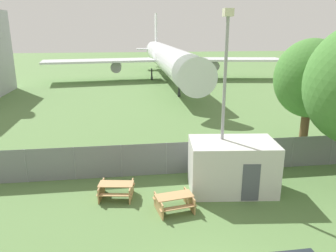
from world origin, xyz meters
name	(u,v)px	position (x,y,z in m)	size (l,w,h in m)	color
perimeter_fence	(166,159)	(0.00, 9.54, 0.95)	(56.07, 0.07, 1.90)	gray
airplane	(166,58)	(4.75, 45.44, 3.75)	(39.75, 47.85, 11.37)	silver
portable_cabin	(232,166)	(3.08, 7.21, 1.31)	(4.54, 3.03, 2.63)	silver
picnic_bench_near_cabin	(174,201)	(-0.16, 5.57, 0.47)	(1.91, 1.67, 0.76)	tan
picnic_bench_open_grass	(116,189)	(-2.81, 7.14, 0.47)	(1.89, 1.65, 0.76)	tan
tree_left_of_cabin	(310,79)	(9.61, 11.82, 4.99)	(4.57, 4.57, 7.53)	brown
light_mast	(225,86)	(2.64, 7.69, 5.37)	(0.44, 0.44, 8.95)	#99999E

